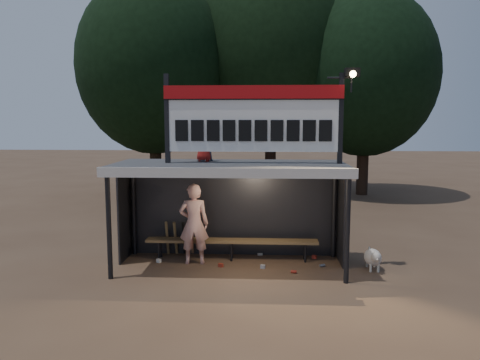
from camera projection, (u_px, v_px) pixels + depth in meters
name	position (u px, v px, depth m)	size (l,w,h in m)	color
ground	(230.00, 267.00, 10.39)	(80.00, 80.00, 0.00)	#4E3727
player	(194.00, 224.00, 10.55)	(0.67, 0.44, 1.83)	white
child_a	(203.00, 140.00, 10.48)	(0.47, 0.37, 0.97)	gray
child_b	(204.00, 142.00, 10.43)	(0.42, 0.28, 0.87)	#AA1F1A
dugout_shelter	(231.00, 183.00, 10.40)	(5.10, 2.08, 2.32)	#3B3B3D
scoreboard_assembly	(256.00, 116.00, 9.93)	(4.10, 0.27, 1.99)	black
bench	(232.00, 242.00, 10.88)	(4.00, 0.35, 0.48)	olive
tree_left	(154.00, 66.00, 19.81)	(6.46, 6.46, 9.27)	black
tree_mid	(271.00, 54.00, 20.94)	(7.22, 7.22, 10.36)	black
tree_right	(366.00, 74.00, 19.86)	(6.08, 6.08, 8.72)	black
dog	(373.00, 257.00, 10.14)	(0.36, 0.81, 0.49)	beige
bats	(180.00, 238.00, 11.22)	(0.68, 0.35, 0.84)	olive
litter	(261.00, 263.00, 10.57)	(3.83, 1.34, 0.08)	#B22D1E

